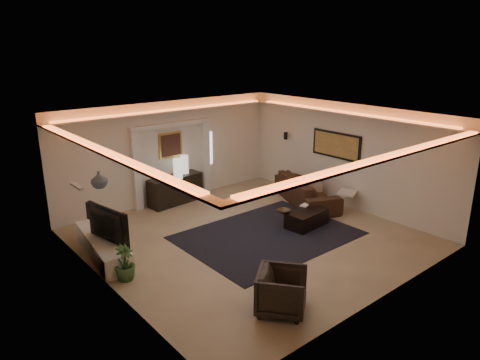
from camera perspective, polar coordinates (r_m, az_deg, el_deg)
floor at (r=10.58m, az=1.26°, el=-7.43°), size 7.00×7.00×0.00m
ceiling at (r=9.73m, az=1.37°, el=8.28°), size 7.00×7.00×0.00m
wall_back at (r=12.81m, az=-9.04°, el=3.65°), size 7.00×0.00×7.00m
wall_front at (r=7.92m, az=18.25°, el=-5.67°), size 7.00×0.00×7.00m
wall_left at (r=8.32m, az=-17.26°, el=-4.47°), size 0.00×7.00×7.00m
wall_right at (r=12.56m, az=13.47°, el=3.11°), size 0.00×7.00×7.00m
cove_soffit at (r=9.78m, az=1.36°, el=6.66°), size 7.00×7.00×0.04m
daylight_slit at (r=13.54m, az=-4.07°, el=4.11°), size 0.25×0.03×1.00m
area_rug at (r=10.69m, az=3.60°, el=-7.16°), size 4.00×3.00×0.01m
pilaster_left at (r=12.29m, az=-13.31°, el=1.12°), size 0.22×0.20×2.20m
pilaster_right at (r=13.42m, az=-4.54°, el=2.89°), size 0.22×0.20×2.20m
alcove_header at (r=12.57m, az=-8.97°, el=7.11°), size 2.52×0.20×0.12m
painting_frame at (r=12.74m, az=-9.01°, el=4.50°), size 0.74×0.04×0.74m
painting_canvas at (r=12.72m, az=-8.95°, el=4.48°), size 0.62×0.02×0.62m
art_panel_frame at (r=12.65m, az=12.38°, el=4.45°), size 0.04×1.64×0.74m
art_panel_gold at (r=12.64m, az=12.31°, el=4.44°), size 0.02×1.50×0.62m
wall_sconce at (r=13.81m, az=5.94°, el=5.73°), size 0.12×0.12×0.22m
wall_niche at (r=9.52m, az=-20.35°, el=-0.76°), size 0.10×0.55×0.04m
console at (r=12.78m, az=-8.36°, el=-1.26°), size 1.68×0.68×0.82m
lamp_left at (r=12.35m, az=-8.06°, el=1.44°), size 0.29×0.29×0.57m
lamp_right at (r=12.84m, az=-7.22°, el=2.10°), size 0.24×0.24×0.53m
media_ledge at (r=10.08m, az=-17.36°, el=-8.16°), size 0.88×2.42×0.44m
tv at (r=9.54m, az=-17.37°, el=-5.72°), size 1.31×0.42×0.75m
figurine at (r=11.02m, az=-18.95°, el=-3.77°), size 0.19×0.19×0.40m
ginger_jar at (r=9.15m, az=-17.80°, el=0.05°), size 0.39×0.39×0.34m
plant at (r=8.94m, az=-14.72°, el=-10.35°), size 0.56×0.56×0.72m
sofa at (r=12.81m, az=8.61°, el=-1.34°), size 2.76×1.96×0.75m
throw_blanket at (r=12.30m, az=13.75°, el=-1.59°), size 0.68×0.63×0.06m
throw_pillow at (r=12.94m, az=9.84°, el=-0.39°), size 0.19×0.46×0.44m
coffee_table at (r=11.24m, az=8.65°, el=-4.97°), size 1.14×0.69×0.41m
bowl at (r=10.97m, az=5.69°, el=-4.03°), size 0.36×0.36×0.08m
magazine at (r=11.50m, az=8.40°, el=-3.25°), size 0.27×0.22×0.03m
armchair at (r=7.76m, az=5.43°, el=-14.18°), size 1.16×1.16×0.76m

